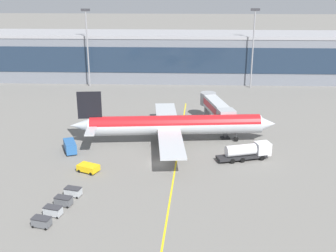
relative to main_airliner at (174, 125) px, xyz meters
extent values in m
plane|color=slate|center=(-2.74, -11.27, -4.08)|extent=(700.00, 700.00, 0.00)
cube|color=yellow|center=(0.76, -9.27, -4.08)|extent=(3.95, 79.93, 0.01)
cube|color=slate|center=(5.01, 61.94, 3.42)|extent=(175.29, 18.42, 15.01)
cube|color=#1E2D42|center=(5.01, 52.67, 4.17)|extent=(170.03, 0.16, 8.40)
cube|color=#99999E|center=(5.01, 61.94, 11.43)|extent=(178.80, 18.79, 1.00)
cylinder|color=#B2B7BC|center=(0.28, 0.03, -0.14)|extent=(37.36, 7.29, 3.88)
cylinder|color=red|center=(0.28, 0.03, 0.20)|extent=(36.60, 7.07, 3.72)
cone|color=#B2B7BC|center=(20.14, 1.87, -0.14)|extent=(4.20, 4.03, 3.68)
cone|color=#B2B7BC|center=(-19.76, -1.83, 0.24)|extent=(4.94, 3.71, 3.30)
cube|color=black|center=(-17.72, -1.64, 4.70)|extent=(5.05, 0.82, 5.82)
cube|color=#B2B7BC|center=(-17.58, 2.27, 0.44)|extent=(2.56, 6.36, 0.24)
cube|color=#B2B7BC|center=(-16.86, -5.46, 0.44)|extent=(2.56, 6.36, 0.24)
cube|color=#B2B7BC|center=(-2.11, 9.59, -0.43)|extent=(6.22, 15.98, 0.40)
cube|color=#B2B7BC|center=(-0.31, -9.81, -0.43)|extent=(6.22, 15.98, 0.40)
cylinder|color=#939399|center=(-0.85, 6.88, -1.80)|extent=(3.17, 2.40, 2.13)
cylinder|color=#939399|center=(0.43, -6.92, -1.80)|extent=(3.17, 2.40, 2.13)
cylinder|color=black|center=(13.60, 1.26, -3.58)|extent=(1.03, 0.49, 1.00)
cylinder|color=slate|center=(13.60, 1.26, -2.58)|extent=(0.20, 0.20, 2.00)
cylinder|color=black|center=(-2.10, 1.56, -3.58)|extent=(1.03, 0.49, 1.00)
cylinder|color=slate|center=(-2.10, 1.56, -2.58)|extent=(0.20, 0.20, 2.00)
cylinder|color=black|center=(-1.77, -1.92, -3.58)|extent=(1.03, 0.49, 1.00)
cylinder|color=slate|center=(-1.77, -1.92, -2.58)|extent=(0.20, 0.20, 2.00)
cube|color=#B2B7BC|center=(9.74, 10.18, 1.16)|extent=(6.21, 14.87, 2.80)
cube|color=red|center=(9.79, 10.20, 1.16)|extent=(5.80, 12.62, 1.54)
cube|color=#9EA3A8|center=(11.38, 3.09, 1.16)|extent=(4.23, 3.93, 2.94)
cylinder|color=#4C4C51|center=(11.38, 3.09, -2.16)|extent=(0.70, 0.70, 3.84)
cube|color=#262628|center=(11.38, 3.09, -3.93)|extent=(2.16, 2.16, 0.30)
cylinder|color=gray|center=(8.09, 17.28, 1.16)|extent=(3.90, 3.90, 3.08)
cylinder|color=gray|center=(8.09, 17.28, -2.16)|extent=(1.80, 1.80, 3.84)
cube|color=#232326|center=(13.56, -8.84, -3.33)|extent=(10.30, 5.25, 0.50)
cube|color=silver|center=(17.78, -7.59, -2.08)|extent=(3.40, 3.19, 2.50)
cube|color=black|center=(18.98, -7.23, -1.58)|extent=(0.81, 2.25, 1.12)
cylinder|color=silver|center=(13.29, -8.92, -1.98)|extent=(6.38, 3.82, 2.20)
cylinder|color=black|center=(16.90, -6.61, -3.58)|extent=(1.06, 0.62, 1.00)
cylinder|color=black|center=(17.58, -8.89, -3.58)|extent=(1.06, 0.62, 1.00)
cylinder|color=black|center=(12.93, -7.79, -3.58)|extent=(1.06, 0.62, 1.00)
cylinder|color=black|center=(13.61, -10.07, -3.58)|extent=(1.06, 0.62, 1.00)
cylinder|color=black|center=(10.92, -8.39, -3.58)|extent=(1.06, 0.62, 1.00)
cylinder|color=black|center=(11.60, -10.67, -3.58)|extent=(1.06, 0.62, 1.00)
cube|color=yellow|center=(-15.46, -15.48, -3.23)|extent=(4.41, 3.68, 1.10)
cube|color=black|center=(-16.32, -15.08, -3.04)|extent=(2.07, 2.44, 0.33)
cylinder|color=black|center=(-17.10, -15.86, -3.78)|extent=(0.65, 0.48, 0.60)
cylinder|color=black|center=(-16.24, -13.98, -3.78)|extent=(0.65, 0.48, 0.60)
cylinder|color=black|center=(-14.69, -16.97, -3.78)|extent=(0.65, 0.48, 0.60)
cylinder|color=black|center=(-13.82, -15.09, -3.78)|extent=(0.65, 0.48, 0.60)
cube|color=#285B9E|center=(-21.22, -6.18, -2.78)|extent=(3.83, 5.42, 2.00)
cube|color=black|center=(-20.75, -7.34, -2.43)|extent=(2.41, 2.33, 0.60)
cylinder|color=black|center=(-19.69, -7.45, -3.78)|extent=(0.46, 0.65, 0.60)
cylinder|color=black|center=(-21.44, -8.16, -3.78)|extent=(0.46, 0.65, 0.60)
cylinder|color=black|center=(-21.00, -4.20, -3.78)|extent=(0.46, 0.65, 0.60)
cylinder|color=black|center=(-22.75, -4.92, -3.78)|extent=(0.46, 0.65, 0.60)
cube|color=#595B60|center=(-18.28, -34.11, -3.35)|extent=(2.88, 2.08, 1.10)
cube|color=#333338|center=(-18.28, -34.11, -2.65)|extent=(2.94, 2.12, 0.10)
cylinder|color=black|center=(-19.47, -34.59, -3.90)|extent=(0.38, 0.20, 0.36)
cylinder|color=black|center=(-19.11, -33.13, -3.90)|extent=(0.38, 0.20, 0.36)
cylinder|color=black|center=(-17.45, -35.09, -3.90)|extent=(0.38, 0.20, 0.36)
cylinder|color=black|center=(-17.09, -33.63, -3.90)|extent=(0.38, 0.20, 0.36)
cube|color=#B2B7BC|center=(-17.51, -31.00, -3.35)|extent=(2.88, 2.08, 1.10)
cube|color=#333338|center=(-17.51, -31.00, -2.65)|extent=(2.94, 2.12, 0.10)
cylinder|color=black|center=(-18.70, -31.48, -3.90)|extent=(0.38, 0.20, 0.36)
cylinder|color=black|center=(-18.34, -30.03, -3.90)|extent=(0.38, 0.20, 0.36)
cylinder|color=black|center=(-16.68, -31.98, -3.90)|extent=(0.38, 0.20, 0.36)
cylinder|color=black|center=(-16.32, -30.52, -3.90)|extent=(0.38, 0.20, 0.36)
cube|color=#595B60|center=(-16.75, -27.89, -3.35)|extent=(2.88, 2.08, 1.10)
cube|color=#333338|center=(-16.75, -27.89, -2.65)|extent=(2.94, 2.12, 0.10)
cylinder|color=black|center=(-17.94, -28.37, -3.90)|extent=(0.38, 0.20, 0.36)
cylinder|color=black|center=(-17.58, -26.92, -3.90)|extent=(0.38, 0.20, 0.36)
cylinder|color=black|center=(-15.92, -28.87, -3.90)|extent=(0.38, 0.20, 0.36)
cylinder|color=black|center=(-15.56, -27.42, -3.90)|extent=(0.38, 0.20, 0.36)
cube|color=#B2B7BC|center=(-15.98, -24.79, -3.35)|extent=(2.88, 2.08, 1.10)
cube|color=#333338|center=(-15.98, -24.79, -2.65)|extent=(2.94, 2.12, 0.10)
cylinder|color=black|center=(-17.17, -25.27, -3.90)|extent=(0.38, 0.20, 0.36)
cylinder|color=black|center=(-16.81, -23.81, -3.90)|extent=(0.38, 0.20, 0.36)
cylinder|color=black|center=(-15.15, -25.76, -3.90)|extent=(0.38, 0.20, 0.36)
cylinder|color=black|center=(-14.79, -24.31, -3.90)|extent=(0.38, 0.20, 0.36)
cylinder|color=gray|center=(23.55, 49.94, 8.01)|extent=(0.44, 0.44, 24.18)
cube|color=#333338|center=(23.55, 49.94, 20.50)|extent=(2.80, 0.50, 0.80)
cylinder|color=gray|center=(-29.04, 49.94, 7.89)|extent=(0.44, 0.44, 23.95)
cube|color=#333338|center=(-29.04, 49.94, 20.26)|extent=(2.80, 0.50, 0.80)
camera|label=1|loc=(2.14, -87.76, 30.31)|focal=46.24mm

